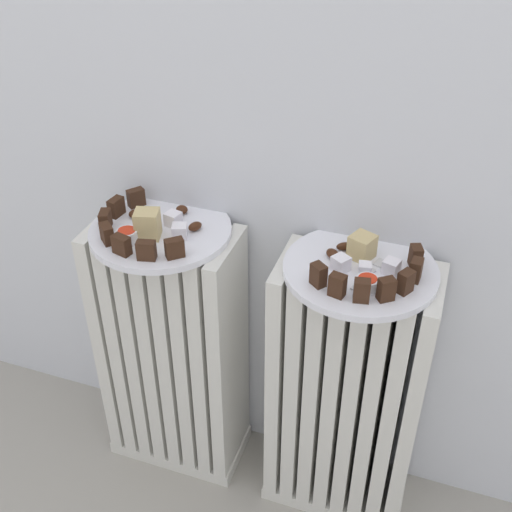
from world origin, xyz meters
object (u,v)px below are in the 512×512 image
Objects in this scene: radiator_left at (173,353)px; jam_bowl_right at (367,283)px; radiator_right at (345,396)px; fork at (371,272)px; plate_right at (360,270)px; jam_bowl_left at (127,235)px; plate_left at (161,231)px.

radiator_left is 16.05× the size of jam_bowl_right.
radiator_right is 0.31m from fork.
fork is at bearing 90.68° from jam_bowl_right.
jam_bowl_left is at bearing -171.71° from plate_right.
plate_left is at bearing 178.49° from fork.
jam_bowl_left is (-0.03, -0.06, 0.32)m from radiator_left.
radiator_left is at bearing 178.49° from fork.
jam_bowl_left is at bearing -171.71° from radiator_right.
radiator_left is at bearing 172.09° from jam_bowl_right.
plate_right is at bearing 152.91° from fork.
plate_left reaches higher than radiator_right.
fork is at bearing -1.51° from radiator_left.
plate_right is 0.02m from fork.
plate_left is at bearing 180.00° from radiator_left.
plate_right is 0.06m from jam_bowl_right.
radiator_left is at bearing 180.00° from plate_right.
plate_right is at bearing 0.00° from plate_left.
jam_bowl_right is at bearing 0.63° from jam_bowl_left.
jam_bowl_right is (0.42, 0.00, -0.00)m from jam_bowl_left.
fork reaches higher than plate_right.
jam_bowl_left is 1.02× the size of jam_bowl_right.
radiator_right is 0.30m from plate_right.
plate_right reaches higher than radiator_right.
jam_bowl_left reaches higher than fork.
jam_bowl_right is 0.36× the size of fork.
plate_right is at bearing 0.00° from radiator_left.
fork is at bearing -27.09° from radiator_right.
jam_bowl_left is at bearing -120.23° from radiator_left.
plate_right reaches higher than radiator_left.
fork reaches higher than plate_left.
jam_bowl_left is (-0.03, -0.06, 0.02)m from plate_left.
radiator_right is 0.33m from jam_bowl_right.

